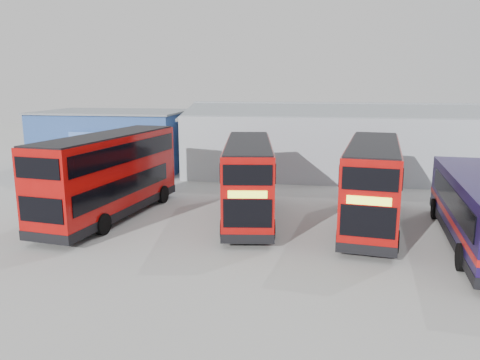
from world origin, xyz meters
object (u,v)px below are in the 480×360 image
(double_decker_centre, at_px, (248,181))
(panel_van, at_px, (62,167))
(double_decker_left, at_px, (110,177))
(office_block, at_px, (115,140))
(double_decker_right, at_px, (372,185))
(maintenance_shed, at_px, (371,142))

(double_decker_centre, relative_size, panel_van, 2.21)
(double_decker_centre, height_order, panel_van, double_decker_centre)
(double_decker_left, height_order, panel_van, double_decker_left)
(office_block, bearing_deg, double_decker_right, -34.09)
(maintenance_shed, distance_m, double_decker_right, 15.85)
(office_block, xyz_separation_m, maintenance_shed, (22.00, 2.01, 0.02))
(panel_van, bearing_deg, double_decker_centre, -2.01)
(double_decker_left, bearing_deg, maintenance_shed, -126.34)
(maintenance_shed, distance_m, double_decker_left, 22.83)
(double_decker_left, bearing_deg, double_decker_centre, -164.32)
(double_decker_left, distance_m, panel_van, 12.15)
(office_block, xyz_separation_m, double_decker_left, (6.02, -14.30, -0.22))
(double_decker_centre, distance_m, panel_van, 17.70)
(double_decker_centre, bearing_deg, panel_van, 145.47)
(double_decker_right, bearing_deg, double_decker_centre, -176.38)
(office_block, bearing_deg, double_decker_centre, -44.07)
(maintenance_shed, bearing_deg, double_decker_right, -96.11)
(double_decker_left, xyz_separation_m, panel_van, (-8.09, 8.97, -1.27))
(double_decker_left, relative_size, double_decker_centre, 1.09)
(double_decker_right, bearing_deg, maintenance_shed, 91.61)
(double_decker_right, xyz_separation_m, panel_van, (-22.38, 8.42, -1.15))
(maintenance_shed, bearing_deg, panel_van, -163.04)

